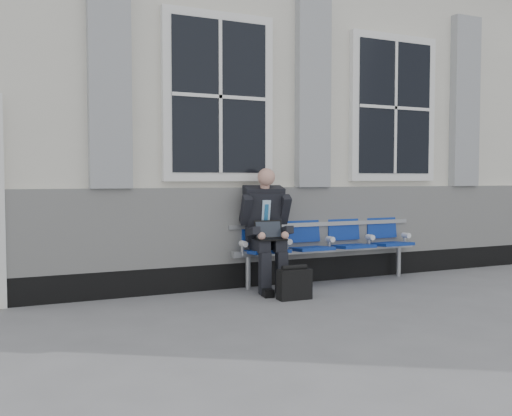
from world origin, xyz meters
name	(u,v)px	position (x,y,z in m)	size (l,w,h in m)	color
ground	(448,297)	(0.00, 0.00, 0.00)	(70.00, 70.00, 0.00)	slate
station_building	(297,123)	(-0.02, 3.47, 2.22)	(14.40, 4.40, 4.49)	silver
bench	(327,239)	(-0.75, 1.32, 0.55)	(2.60, 0.47, 0.91)	#9EA0A3
businessman	(266,224)	(-1.66, 1.19, 0.77)	(0.60, 0.81, 1.43)	black
briefcase	(294,283)	(-1.61, 0.59, 0.17)	(0.37, 0.17, 0.38)	black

